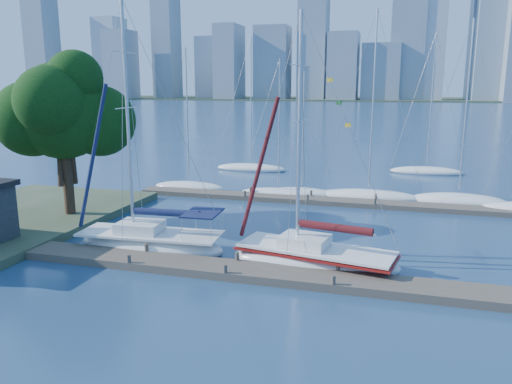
# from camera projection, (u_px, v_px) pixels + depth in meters

# --- Properties ---
(ground) EXTENTS (700.00, 700.00, 0.00)m
(ground) POSITION_uv_depth(u_px,v_px,m) (231.00, 274.00, 24.06)
(ground) COLOR navy
(ground) RESTS_ON ground
(near_dock) EXTENTS (26.00, 2.00, 0.40)m
(near_dock) POSITION_uv_depth(u_px,v_px,m) (231.00, 270.00, 24.02)
(near_dock) COLOR #4A4236
(near_dock) RESTS_ON ground
(far_dock) EXTENTS (30.00, 1.80, 0.36)m
(far_dock) POSITION_uv_depth(u_px,v_px,m) (322.00, 201.00, 38.54)
(far_dock) COLOR #4A4236
(far_dock) RESTS_ON ground
(far_shore) EXTENTS (800.00, 100.00, 1.50)m
(far_shore) POSITION_uv_depth(u_px,v_px,m) (388.00, 99.00, 325.08)
(far_shore) COLOR #38472D
(far_shore) RESTS_ON ground
(tree) EXTENTS (8.44, 7.69, 11.09)m
(tree) POSITION_uv_depth(u_px,v_px,m) (63.00, 109.00, 32.00)
(tree) COLOR #322416
(tree) RESTS_ON ground
(sailboat_navy) EXTENTS (8.63, 3.27, 13.90)m
(sailboat_navy) POSITION_uv_depth(u_px,v_px,m) (150.00, 231.00, 27.38)
(sailboat_navy) COLOR white
(sailboat_navy) RESTS_ON ground
(sailboat_maroon) EXTENTS (8.73, 4.22, 12.93)m
(sailboat_maroon) POSITION_uv_depth(u_px,v_px,m) (315.00, 247.00, 24.86)
(sailboat_maroon) COLOR white
(sailboat_maroon) RESTS_ON ground
(bg_boat_0) EXTENTS (6.79, 4.51, 12.34)m
(bg_boat_0) POSITION_uv_depth(u_px,v_px,m) (189.00, 187.00, 43.50)
(bg_boat_0) COLOR white
(bg_boat_0) RESTS_ON ground
(bg_boat_1) EXTENTS (6.66, 3.90, 11.26)m
(bg_boat_1) POSITION_uv_depth(u_px,v_px,m) (279.00, 193.00, 40.99)
(bg_boat_1) COLOR white
(bg_boat_1) RESTS_ON ground
(bg_boat_2) EXTENTS (6.20, 4.11, 10.31)m
(bg_boat_2) POSITION_uv_depth(u_px,v_px,m) (302.00, 193.00, 41.15)
(bg_boat_2) COLOR white
(bg_boat_2) RESTS_ON ground
(bg_boat_3) EXTENTS (8.61, 4.81, 14.89)m
(bg_boat_3) POSITION_uv_depth(u_px,v_px,m) (369.00, 196.00, 39.76)
(bg_boat_3) COLOR white
(bg_boat_3) RESTS_ON ground
(bg_boat_4) EXTENTS (7.71, 4.95, 13.98)m
(bg_boat_4) POSITION_uv_depth(u_px,v_px,m) (458.00, 200.00, 38.12)
(bg_boat_4) COLOR white
(bg_boat_4) RESTS_ON ground
(bg_boat_6) EXTENTS (7.92, 4.51, 14.08)m
(bg_boat_6) POSITION_uv_depth(u_px,v_px,m) (251.00, 168.00, 53.41)
(bg_boat_6) COLOR white
(bg_boat_6) RESTS_ON ground
(bg_boat_7) EXTENTS (7.65, 4.03, 14.42)m
(bg_boat_7) POSITION_uv_depth(u_px,v_px,m) (426.00, 171.00, 51.43)
(bg_boat_7) COLOR white
(bg_boat_7) RESTS_ON ground
(skyline) EXTENTS (502.96, 51.31, 115.66)m
(skyline) POSITION_uv_depth(u_px,v_px,m) (440.00, 37.00, 282.22)
(skyline) COLOR gray
(skyline) RESTS_ON ground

